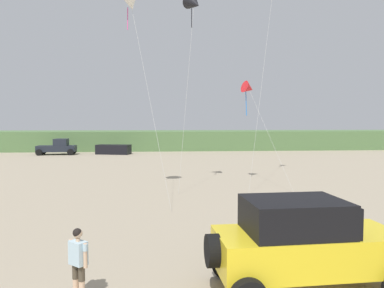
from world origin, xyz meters
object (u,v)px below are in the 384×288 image
Objects in this scene: distant_sedan at (113,149)px; kite_blue_swept at (194,3)px; jeep at (305,243)px; person_watching at (78,259)px; distant_pickup at (58,147)px; kite_pink_ribbon at (249,88)px; kite_red_delta at (130,0)px.

kite_blue_swept is (8.05, -24.67, 10.59)m from distant_sedan.
jeep is 5.35m from person_watching.
kite_blue_swept is at bearing -58.77° from distant_pickup.
distant_sedan is 0.35× the size of kite_blue_swept.
kite_pink_ribbon is 0.57× the size of kite_blue_swept.
kite_pink_ribbon reaches higher than distant_pickup.
person_watching is 17.85m from kite_blue_swept.
kite_blue_swept is (14.88, -24.55, 10.26)m from distant_pickup.
person_watching is 18.56m from kite_pink_ribbon.
person_watching is 15.62m from kite_red_delta.
kite_red_delta is at bearing -153.08° from kite_pink_ribbon.
kite_blue_swept is at bearing -57.01° from distant_sedan.
distant_sedan is (-4.15, 38.74, -0.34)m from person_watching.
kite_pink_ribbon reaches higher than jeep.
jeep is 41.97m from distant_pickup.
jeep is at bearing -61.34° from distant_sedan.
distant_pickup reaches higher than distant_sedan.
kite_pink_ribbon is at bearing -47.53° from distant_sedan.
distant_sedan is at bearing 108.08° from kite_blue_swept.
distant_sedan is (6.83, 0.12, -0.34)m from distant_pickup.
person_watching is at bearing -115.81° from kite_pink_ribbon.
kite_pink_ribbon is at bearing -50.42° from distant_pickup.
jeep is at bearing -98.47° from kite_pink_ribbon.
distant_pickup is 0.40× the size of kite_red_delta.
person_watching is 0.14× the size of kite_red_delta.
distant_sedan is 0.62× the size of kite_pink_ribbon.
distant_sedan is at bearing 96.11° from person_watching.
distant_pickup is at bearing -164.05° from distant_sedan.
kite_pink_ribbon is at bearing 81.53° from jeep.
kite_blue_swept is at bearing 27.23° from kite_red_delta.
distant_pickup is 6.84m from distant_sedan.
kite_pink_ribbon is at bearing 26.92° from kite_red_delta.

